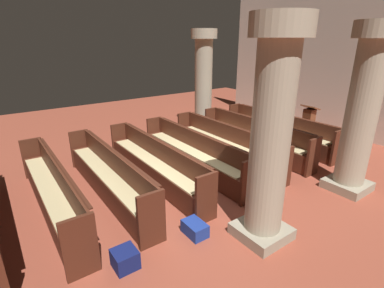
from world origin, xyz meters
The scene contains 16 objects.
ground_plane centered at (0.00, 0.00, 0.00)m, with size 19.20×19.20×0.00m, color #9E4733.
back_wall centered at (0.00, 6.08, 2.25)m, with size 10.00×0.16×4.50m, color silver.
pew_row_0 centered at (-0.76, 3.59, 0.48)m, with size 3.68×0.46×0.89m.
pew_row_1 centered at (-0.76, 2.58, 0.48)m, with size 3.68×0.46×0.89m.
pew_row_2 centered at (-0.76, 1.56, 0.48)m, with size 3.68×0.47×0.89m.
pew_row_3 centered at (-0.76, 0.54, 0.48)m, with size 3.68×0.46×0.89m.
pew_row_4 centered at (-0.76, -0.48, 0.48)m, with size 3.68×0.46×0.89m.
pew_row_5 centered at (-0.76, -1.50, 0.48)m, with size 3.68×0.47×0.89m.
pew_row_6 centered at (-0.76, -2.52, 0.48)m, with size 3.68×0.46×0.89m.
pillar_aisle_side centered at (1.86, 2.59, 1.69)m, with size 0.83×0.83×3.24m.
pillar_far_side centered at (-3.32, 2.83, 1.69)m, with size 0.83×0.83×3.24m.
pillar_aisle_rear centered at (1.86, -0.02, 1.69)m, with size 0.81×0.81×3.24m.
lectern centered at (-0.51, 4.72, 0.45)m, with size 0.48×0.45×1.08m.
hymn_book centered at (-0.89, 3.79, 0.90)m, with size 0.16×0.18×0.03m, color black.
kneeler_box_navy centered at (1.22, -2.03, 0.13)m, with size 0.32×0.32×0.26m, color navy.
kneeler_box_blue centered at (1.22, -0.85, 0.11)m, with size 0.41×0.28×0.22m, color navy.
Camera 1 is at (4.29, -3.12, 2.93)m, focal length 26.91 mm.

